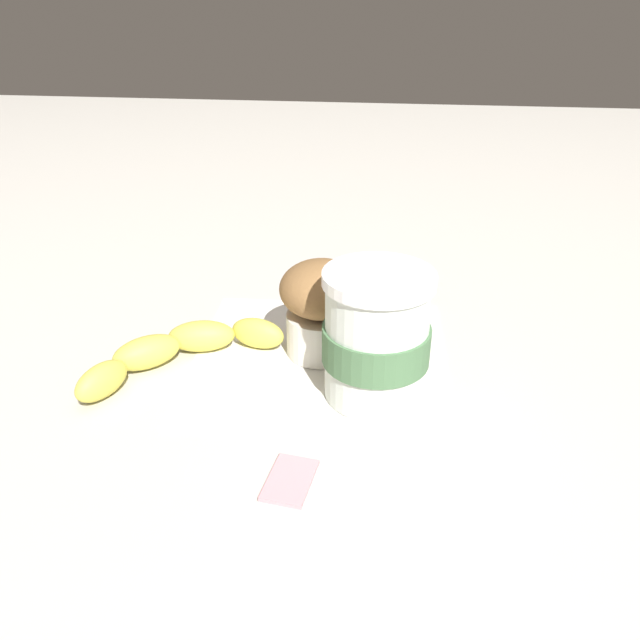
{
  "coord_description": "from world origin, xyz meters",
  "views": [
    {
      "loc": [
        -0.07,
        0.51,
        0.32
      ],
      "look_at": [
        0.0,
        0.0,
        0.04
      ],
      "focal_mm": 35.0,
      "sensor_mm": 36.0,
      "label": 1
    }
  ],
  "objects_px": {
    "coffee_cup": "(376,337)",
    "banana": "(179,349)",
    "muffin": "(327,305)",
    "sugar_packet": "(293,479)"
  },
  "relations": [
    {
      "from": "muffin",
      "to": "banana",
      "type": "relative_size",
      "value": 0.56
    },
    {
      "from": "sugar_packet",
      "to": "coffee_cup",
      "type": "bearing_deg",
      "value": -113.62
    },
    {
      "from": "coffee_cup",
      "to": "muffin",
      "type": "distance_m",
      "value": 0.08
    },
    {
      "from": "muffin",
      "to": "banana",
      "type": "distance_m",
      "value": 0.15
    },
    {
      "from": "coffee_cup",
      "to": "banana",
      "type": "bearing_deg",
      "value": -7.96
    },
    {
      "from": "banana",
      "to": "sugar_packet",
      "type": "relative_size",
      "value": 3.39
    },
    {
      "from": "banana",
      "to": "coffee_cup",
      "type": "bearing_deg",
      "value": 172.04
    },
    {
      "from": "coffee_cup",
      "to": "banana",
      "type": "relative_size",
      "value": 0.69
    },
    {
      "from": "muffin",
      "to": "banana",
      "type": "xyz_separation_m",
      "value": [
        0.14,
        0.04,
        -0.04
      ]
    },
    {
      "from": "coffee_cup",
      "to": "banana",
      "type": "height_order",
      "value": "coffee_cup"
    }
  ]
}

